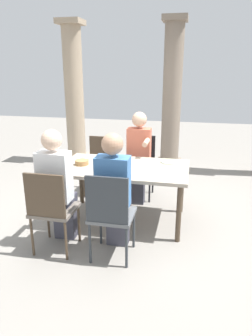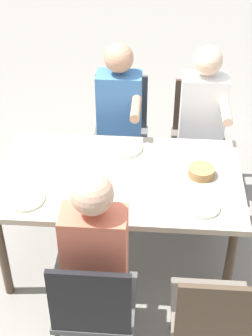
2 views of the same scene
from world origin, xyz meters
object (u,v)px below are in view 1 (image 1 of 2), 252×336
plate_2 (170,162)px  diner_guest_third (114,190)px  chair_mid_north (140,162)px  chair_west_south (51,207)px  stone_column_near (74,96)px  dining_table (124,172)px  plate_1 (116,173)px  chair_west_north (100,161)px  diner_woman_green (57,184)px  bread_basket (82,162)px  chair_mid_south (110,212)px  plate_0 (91,157)px  diner_man_white (138,154)px  stone_column_centre (172,98)px

plate_2 → diner_guest_third: bearing=-116.1°
chair_mid_north → chair_west_south: bearing=-109.6°
plate_2 → stone_column_near: bearing=135.2°
chair_west_south → plate_2: bearing=46.5°
dining_table → plate_1: size_ratio=6.65×
chair_west_north → diner_guest_third: (0.64, -1.61, 0.21)m
diner_woman_green → bread_basket: 0.67m
diner_woman_green → diner_guest_third: diner_woman_green is taller
chair_west_south → chair_mid_south: size_ratio=0.98×
chair_mid_south → plate_2: bearing=67.6°
diner_guest_third → plate_2: (0.49, 1.01, 0.03)m
chair_west_north → bread_basket: chair_west_north is taller
chair_mid_north → dining_table: bearing=-94.0°
plate_1 → plate_0: bearing=130.6°
diner_man_white → dining_table: bearing=-95.3°
chair_west_south → stone_column_centre: (0.98, 3.27, 0.83)m
stone_column_centre → chair_west_south: bearing=-106.6°
diner_woman_green → stone_column_centre: 3.30m
diner_woman_green → plate_2: (1.13, 1.00, 0.03)m
chair_mid_south → plate_0: bearing=116.5°
bread_basket → stone_column_centre: bearing=68.8°
chair_west_south → plate_0: chair_west_south is taller
chair_mid_south → diner_guest_third: 0.25m
diner_woman_green → plate_1: size_ratio=5.49×
plate_0 → plate_1: size_ratio=0.92×
chair_west_south → chair_mid_north: (0.64, 1.79, -0.00)m
chair_west_north → diner_guest_third: size_ratio=0.67×
chair_mid_south → plate_1: 0.63m
stone_column_near → bread_basket: stone_column_near is taller
chair_mid_south → plate_0: size_ratio=4.32×
stone_column_near → plate_1: stone_column_near is taller
dining_table → plate_0: (-0.53, 0.28, 0.08)m
chair_mid_north → plate_2: chair_mid_north is taller
chair_west_north → chair_mid_north: chair_mid_north is taller
chair_west_south → dining_table: bearing=57.3°
chair_west_south → chair_mid_south: bearing=-0.1°
diner_guest_third → stone_column_centre: bearing=83.7°
plate_1 → stone_column_centre: bearing=81.1°
stone_column_near → bread_basket: (1.01, -2.42, -0.60)m
plate_2 → bread_basket: size_ratio=1.40×
stone_column_centre → plate_2: size_ratio=11.74×
dining_table → chair_west_south: (-0.58, -0.90, -0.13)m
stone_column_near → stone_column_centre: stone_column_centre is taller
chair_west_south → bread_basket: chair_west_south is taller
plate_0 → plate_2: bearing=0.5°
chair_mid_north → chair_mid_south: (-0.00, -1.79, 0.01)m
diner_woman_green → diner_man_white: diner_woman_green is taller
diner_guest_third → plate_2: bearing=63.9°
chair_mid_south → stone_column_near: 3.74m
chair_west_south → bread_basket: 0.89m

